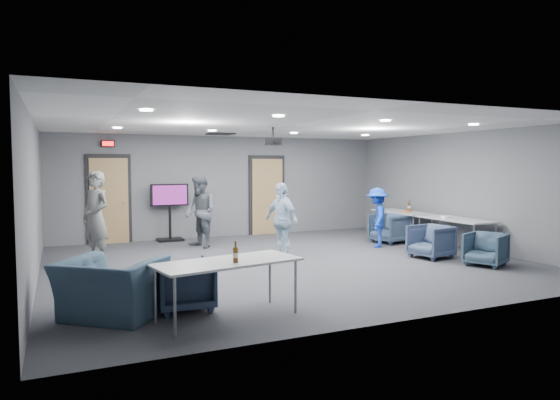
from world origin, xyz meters
name	(u,v)px	position (x,y,z in m)	size (l,w,h in m)	color
floor	(288,262)	(0.00, 0.00, 0.00)	(9.00, 9.00, 0.00)	#34353B
ceiling	(288,126)	(0.00, 0.00, 2.70)	(9.00, 9.00, 0.00)	white
wall_back	(225,187)	(0.00, 4.00, 1.35)	(9.00, 0.02, 2.70)	slate
wall_front	(424,212)	(0.00, -4.00, 1.35)	(9.00, 0.02, 2.70)	slate
wall_left	(34,201)	(-4.50, 0.00, 1.35)	(0.02, 8.00, 2.70)	slate
wall_right	(462,190)	(4.50, 0.00, 1.35)	(0.02, 8.00, 2.70)	slate
door_left	(109,200)	(-3.00, 3.95, 1.07)	(1.06, 0.17, 2.24)	black
door_right	(267,196)	(1.20, 3.95, 1.07)	(1.06, 0.17, 2.24)	black
exit_sign	(108,144)	(-3.00, 3.93, 2.45)	(0.32, 0.08, 0.16)	black
hvac_diffuser	(220,134)	(-0.50, 2.80, 2.69)	(0.60, 0.60, 0.03)	black
downlights	(288,126)	(0.00, 0.00, 2.68)	(6.18, 3.78, 0.02)	white
person_a	(96,218)	(-3.49, 1.33, 0.91)	(0.66, 0.43, 1.82)	gray
person_b	(200,212)	(-1.13, 2.41, 0.85)	(0.82, 0.64, 1.70)	#525962
person_c	(281,220)	(0.10, 0.54, 0.78)	(0.92, 0.38, 1.57)	silver
person_d	(377,217)	(2.70, 0.81, 0.70)	(0.90, 0.52, 1.40)	#1C40B9
chair_right_a	(389,228)	(3.35, 1.21, 0.36)	(0.77, 0.79, 0.72)	#3D5169
chair_right_b	(431,242)	(2.90, -0.81, 0.34)	(0.73, 0.76, 0.69)	#394763
chair_right_c	(486,249)	(3.31, -1.88, 0.32)	(0.68, 0.70, 0.64)	#34485A
chair_front_a	(184,284)	(-2.64, -2.40, 0.34)	(0.73, 0.75, 0.68)	#313D55
chair_front_b	(111,289)	(-3.57, -2.40, 0.38)	(1.16, 1.01, 0.75)	#3A5164
table_right_a	(402,213)	(4.00, 1.55, 0.68)	(0.73, 1.76, 0.73)	#B3B5B8
table_right_b	(455,220)	(4.00, -0.35, 0.69)	(0.77, 1.86, 0.73)	#B3B5B8
table_front_left	(228,264)	(-2.23, -3.00, 0.69)	(1.94, 1.09, 0.73)	#B3B5B8
bottle_front	(236,255)	(-2.17, -3.14, 0.83)	(0.07, 0.07, 0.26)	#59350F
bottle_right	(409,207)	(4.25, 1.59, 0.84)	(0.08, 0.08, 0.30)	#59350F
snack_box	(407,211)	(4.01, 1.36, 0.75)	(0.20, 0.14, 0.05)	#CB6132
wrapper	(447,217)	(3.89, -0.20, 0.76)	(0.23, 0.16, 0.05)	white
tv_stand	(170,209)	(-1.56, 3.75, 0.82)	(0.95, 0.45, 1.45)	black
projector	(273,141)	(-0.16, 0.37, 2.40)	(0.42, 0.39, 0.36)	black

